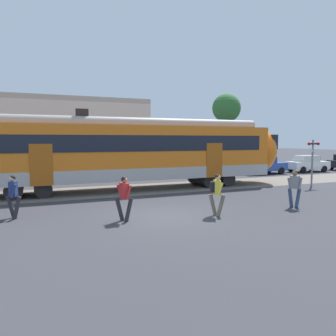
% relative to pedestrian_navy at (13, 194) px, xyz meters
% --- Properties ---
extents(ground_plane, '(160.00, 160.00, 0.00)m').
position_rel_pedestrian_navy_xyz_m(ground_plane, '(5.38, -1.87, -0.96)').
color(ground_plane, '#38383D').
extents(pedestrian_navy, '(0.60, 0.62, 1.67)m').
position_rel_pedestrian_navy_xyz_m(pedestrian_navy, '(0.00, 0.00, 0.00)').
color(pedestrian_navy, '#28282D').
rests_on(pedestrian_navy, ground).
extents(pedestrian_red, '(0.68, 0.54, 1.67)m').
position_rel_pedestrian_navy_xyz_m(pedestrian_red, '(3.79, -2.02, 0.00)').
color(pedestrian_red, '#28282D').
rests_on(pedestrian_red, ground).
extents(pedestrian_yellow, '(0.59, 0.64, 1.67)m').
position_rel_pedestrian_navy_xyz_m(pedestrian_yellow, '(7.36, -2.60, 0.03)').
color(pedestrian_yellow, '#6B6051').
rests_on(pedestrian_yellow, ground).
extents(pedestrian_grey, '(0.70, 0.53, 1.67)m').
position_rel_pedestrian_navy_xyz_m(pedestrian_grey, '(11.36, -2.56, 0.00)').
color(pedestrian_grey, navy).
rests_on(pedestrian_grey, ground).
extents(parked_car_blue, '(4.05, 1.85, 1.54)m').
position_rel_pedestrian_navy_xyz_m(parked_car_blue, '(19.49, 9.60, -0.18)').
color(parked_car_blue, '#284799').
rests_on(parked_car_blue, ground).
extents(parked_car_white, '(4.04, 1.84, 1.54)m').
position_rel_pedestrian_navy_xyz_m(parked_car_white, '(24.44, 9.54, -0.18)').
color(parked_car_white, silver).
rests_on(parked_car_white, ground).
extents(crossing_signal, '(0.96, 0.22, 3.00)m').
position_rel_pedestrian_navy_xyz_m(crossing_signal, '(17.12, 1.97, 1.05)').
color(crossing_signal, gray).
rests_on(crossing_signal, ground).
extents(background_building, '(20.73, 5.00, 9.20)m').
position_rel_pedestrian_navy_xyz_m(background_building, '(-0.29, 15.25, 2.24)').
color(background_building, beige).
rests_on(background_building, ground).
extents(street_tree_right, '(3.20, 3.20, 8.17)m').
position_rel_pedestrian_navy_xyz_m(street_tree_right, '(21.14, 18.31, 5.54)').
color(street_tree_right, brown).
rests_on(street_tree_right, ground).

